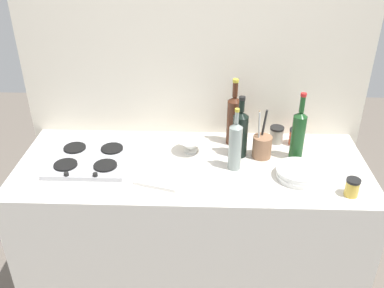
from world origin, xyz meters
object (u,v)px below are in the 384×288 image
condiment_jar_front (296,137)px  condiment_jar_rear (352,187)px  wine_bottle_mid_left (234,119)px  stovetop_hob (90,159)px  plate_stack (299,173)px  condiment_jar_spare (276,135)px  wine_bottle_mid_right (235,145)px  utensil_crock (262,146)px  wine_bottle_leftmost (298,134)px  cutting_board (162,176)px  wine_bottle_rightmost (240,133)px  mixing_bowl (190,145)px

condiment_jar_front → condiment_jar_rear: (0.17, -0.47, -0.00)m
wine_bottle_mid_left → condiment_jar_rear: size_ratio=4.32×
stovetop_hob → wine_bottle_mid_left: size_ratio=1.06×
stovetop_hob → plate_stack: (1.06, -0.11, 0.01)m
condiment_jar_front → condiment_jar_spare: 0.10m
condiment_jar_front → condiment_jar_rear: condiment_jar_front is taller
wine_bottle_mid_right → condiment_jar_rear: (0.53, -0.21, -0.09)m
plate_stack → condiment_jar_rear: condiment_jar_rear is taller
condiment_jar_spare → utensil_crock: bearing=-121.8°
wine_bottle_leftmost → cutting_board: 0.73m
plate_stack → condiment_jar_spare: 0.36m
plate_stack → condiment_jar_spare: (-0.06, 0.35, 0.02)m
wine_bottle_rightmost → cutting_board: size_ratio=1.57×
wine_bottle_leftmost → cutting_board: size_ratio=1.72×
wine_bottle_mid_left → cutting_board: wine_bottle_mid_left is taller
wine_bottle_mid_left → cutting_board: size_ratio=1.77×
wine_bottle_mid_left → wine_bottle_rightmost: bearing=-78.4°
wine_bottle_mid_left → condiment_jar_front: (0.35, -0.00, -0.10)m
utensil_crock → condiment_jar_front: bearing=34.8°
utensil_crock → wine_bottle_mid_right: bearing=-142.2°
utensil_crock → condiment_jar_rear: size_ratio=3.08×
plate_stack → wine_bottle_rightmost: 0.36m
condiment_jar_rear → condiment_jar_spare: bearing=119.5°
wine_bottle_rightmost → plate_stack: bearing=-35.9°
condiment_jar_spare → condiment_jar_rear: bearing=-60.5°
wine_bottle_mid_left → mixing_bowl: 0.28m
wine_bottle_leftmost → wine_bottle_mid_right: wine_bottle_leftmost is taller
utensil_crock → cutting_board: bearing=-156.7°
stovetop_hob → condiment_jar_front: size_ratio=4.26×
stovetop_hob → condiment_jar_rear: bearing=-11.2°
mixing_bowl → condiment_jar_front: size_ratio=1.64×
wine_bottle_rightmost → condiment_jar_front: (0.32, 0.13, -0.09)m
wine_bottle_rightmost → condiment_jar_spare: wine_bottle_rightmost is taller
wine_bottle_mid_left → condiment_jar_spare: 0.26m
utensil_crock → cutting_board: (-0.51, -0.22, -0.06)m
condiment_jar_front → condiment_jar_spare: bearing=168.8°
wine_bottle_mid_right → cutting_board: (-0.36, -0.10, -0.12)m
plate_stack → wine_bottle_rightmost: wine_bottle_rightmost is taller
stovetop_hob → condiment_jar_spare: bearing=13.4°
utensil_crock → condiment_jar_front: 0.25m
wine_bottle_mid_right → cutting_board: 0.39m
plate_stack → cutting_board: 0.67m
wine_bottle_mid_left → condiment_jar_rear: 0.71m
wine_bottle_leftmost → condiment_jar_front: bearing=80.8°
condiment_jar_rear → cutting_board: condiment_jar_rear is taller
mixing_bowl → condiment_jar_front: condiment_jar_front is taller
wine_bottle_mid_left → cutting_board: (-0.36, -0.36, -0.14)m
stovetop_hob → wine_bottle_mid_right: wine_bottle_mid_right is taller
wine_bottle_rightmost → utensil_crock: 0.14m
wine_bottle_mid_left → wine_bottle_leftmost: bearing=-25.5°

